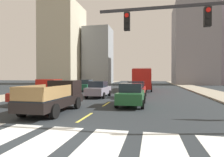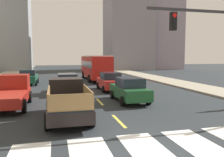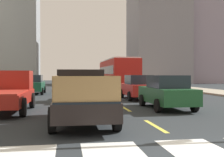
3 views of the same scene
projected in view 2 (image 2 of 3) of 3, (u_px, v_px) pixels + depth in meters
name	position (u px, v px, depth m)	size (l,w,h in m)	color
ground_plane	(151.00, 154.00, 7.59)	(160.00, 160.00, 0.00)	#272D31
sidewalk_right	(176.00, 83.00, 27.66)	(3.69, 110.00, 0.15)	#A09984
crosswalk_stripe_4	(151.00, 154.00, 7.59)	(1.37, 3.87, 0.01)	white
crosswalk_stripe_5	(203.00, 148.00, 8.06)	(1.37, 3.87, 0.01)	white
lane_dash_0	(119.00, 121.00, 11.45)	(0.16, 2.40, 0.01)	#DCD048
lane_dash_1	(100.00, 102.00, 16.28)	(0.16, 2.40, 0.01)	#DCD048
lane_dash_2	(89.00, 91.00, 21.11)	(0.16, 2.40, 0.01)	#DCD048
lane_dash_3	(83.00, 85.00, 25.94)	(0.16, 2.40, 0.01)	#DCD048
lane_dash_4	(78.00, 80.00, 30.77)	(0.16, 2.40, 0.01)	#DCD048
lane_dash_5	(75.00, 77.00, 35.60)	(0.16, 2.40, 0.01)	#DCD048
lane_dash_6	(73.00, 75.00, 40.43)	(0.16, 2.40, 0.01)	#DCD048
lane_dash_7	(71.00, 73.00, 45.26)	(0.16, 2.40, 0.01)	#DCD048
pickup_stakebed	(67.00, 100.00, 12.06)	(2.18, 5.20, 1.96)	black
pickup_dark	(12.00, 92.00, 14.75)	(2.18, 5.20, 1.96)	maroon
city_bus	(95.00, 66.00, 31.27)	(2.72, 10.80, 3.32)	#B01C15
sedan_near_right	(129.00, 90.00, 16.27)	(2.02, 4.40, 1.72)	#1E542C
sedan_mid	(110.00, 81.00, 21.66)	(2.02, 4.40, 1.72)	red
sedan_near_left	(67.00, 83.00, 20.20)	(2.02, 4.40, 1.72)	gray
sedan_far	(28.00, 77.00, 26.18)	(2.02, 4.40, 1.72)	#154C33
block_mid_left	(128.00, 27.00, 56.40)	(10.24, 10.41, 21.01)	gray
block_mid_right	(160.00, 27.00, 60.32)	(9.29, 9.68, 21.79)	#998C9C
block_low_left	(12.00, 34.00, 50.91)	(7.87, 7.44, 16.57)	gray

